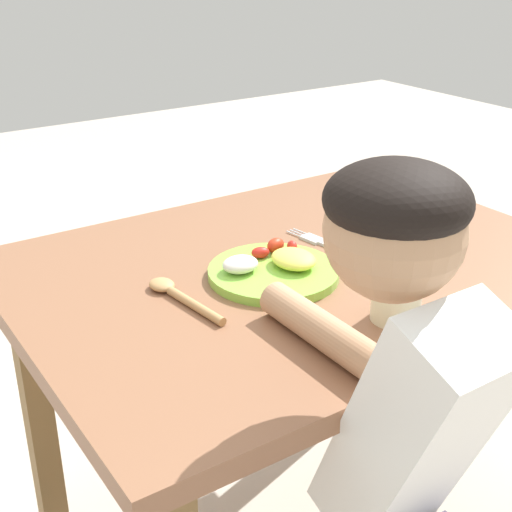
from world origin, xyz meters
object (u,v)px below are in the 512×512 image
fork (327,245)px  drinking_cup (397,297)px  plate (274,269)px  spoon (177,294)px  person (409,465)px

fork → drinking_cup: drinking_cup is taller
plate → drinking_cup: 0.25m
spoon → person: bearing=-173.4°
person → drinking_cup: bearing=52.2°
plate → fork: bearing=17.2°
plate → fork: (0.16, 0.05, -0.01)m
plate → spoon: plate is taller
plate → spoon: (-0.19, 0.02, -0.01)m
spoon → person: (0.11, -0.45, -0.10)m
spoon → drinking_cup: size_ratio=2.44×
spoon → fork: bearing=-91.8°
drinking_cup → plate: bearing=106.5°
fork → drinking_cup: bearing=153.6°
fork → drinking_cup: 0.30m
plate → fork: 0.17m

